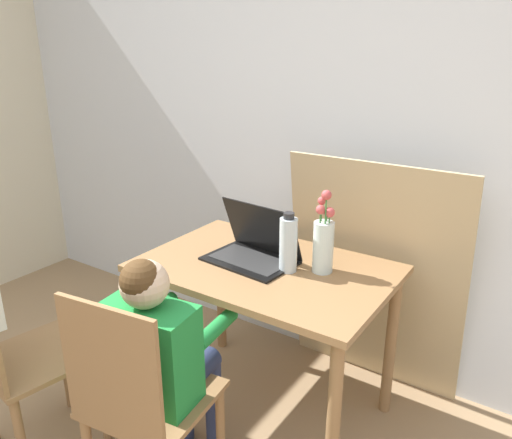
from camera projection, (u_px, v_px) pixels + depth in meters
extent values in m
cube|color=silver|center=(322.00, 126.00, 2.47)|extent=(6.40, 0.05, 2.50)
cube|color=olive|center=(266.00, 269.00, 2.14)|extent=(1.06, 0.70, 0.03)
cylinder|color=olive|center=(141.00, 340.00, 2.28)|extent=(0.05, 0.05, 0.71)
cylinder|color=olive|center=(333.00, 425.00, 1.78)|extent=(0.05, 0.05, 0.71)
cylinder|color=olive|center=(221.00, 290.00, 2.75)|extent=(0.05, 0.05, 0.71)
cylinder|color=olive|center=(391.00, 345.00, 2.24)|extent=(0.05, 0.05, 0.71)
cube|color=olive|center=(154.00, 398.00, 1.78)|extent=(0.45, 0.45, 0.02)
cube|color=olive|center=(111.00, 372.00, 1.54)|extent=(0.38, 0.07, 0.46)
cylinder|color=olive|center=(221.00, 433.00, 1.93)|extent=(0.04, 0.04, 0.43)
cylinder|color=olive|center=(150.00, 406.00, 2.07)|extent=(0.04, 0.04, 0.43)
cube|color=olive|center=(38.00, 356.00, 2.02)|extent=(0.46, 0.46, 0.02)
cylinder|color=olive|center=(104.00, 401.00, 2.10)|extent=(0.04, 0.04, 0.43)
cylinder|color=olive|center=(65.00, 367.00, 2.32)|extent=(0.04, 0.04, 0.43)
cube|color=#1E8438|center=(150.00, 353.00, 1.72)|extent=(0.35, 0.22, 0.36)
sphere|color=beige|center=(144.00, 284.00, 1.63)|extent=(0.17, 0.17, 0.17)
sphere|color=#4C3319|center=(141.00, 280.00, 1.61)|extent=(0.14, 0.14, 0.14)
cylinder|color=navy|center=(193.00, 376.00, 1.86)|extent=(0.12, 0.29, 0.09)
cylinder|color=navy|center=(161.00, 366.00, 1.92)|extent=(0.12, 0.29, 0.09)
cylinder|color=navy|center=(214.00, 405.00, 2.06)|extent=(0.08, 0.08, 0.45)
cylinder|color=navy|center=(184.00, 395.00, 2.12)|extent=(0.08, 0.08, 0.45)
cylinder|color=#1E8438|center=(216.00, 328.00, 1.83)|extent=(0.09, 0.25, 0.06)
cylinder|color=#1E8438|center=(155.00, 311.00, 1.95)|extent=(0.09, 0.25, 0.06)
cube|color=black|center=(250.00, 261.00, 2.17)|extent=(0.40, 0.29, 0.01)
cube|color=#2D2D2D|center=(250.00, 259.00, 2.17)|extent=(0.35, 0.21, 0.00)
cube|color=black|center=(262.00, 229.00, 2.19)|extent=(0.39, 0.13, 0.24)
cube|color=black|center=(262.00, 228.00, 2.19)|extent=(0.35, 0.11, 0.21)
cylinder|color=silver|center=(323.00, 247.00, 2.04)|extent=(0.09, 0.09, 0.22)
cylinder|color=#3D7A38|center=(328.00, 238.00, 2.02)|extent=(0.01, 0.01, 0.22)
sphere|color=#CC4C4C|center=(330.00, 212.00, 1.99)|extent=(0.04, 0.04, 0.04)
cylinder|color=#3D7A38|center=(326.00, 237.00, 2.04)|extent=(0.01, 0.01, 0.21)
sphere|color=#CC4C4C|center=(327.00, 212.00, 2.01)|extent=(0.03, 0.03, 0.03)
cylinder|color=#3D7A38|center=(321.00, 231.00, 2.04)|extent=(0.01, 0.01, 0.26)
sphere|color=#CC4C4C|center=(322.00, 201.00, 1.99)|extent=(0.03, 0.03, 0.03)
cylinder|color=#3D7A38|center=(319.00, 236.00, 2.02)|extent=(0.01, 0.01, 0.23)
sphere|color=#CC4C4C|center=(321.00, 210.00, 1.98)|extent=(0.04, 0.04, 0.04)
cylinder|color=#3D7A38|center=(325.00, 230.00, 2.00)|extent=(0.01, 0.01, 0.29)
sphere|color=#CC4C4C|center=(327.00, 195.00, 1.95)|extent=(0.04, 0.04, 0.04)
cylinder|color=silver|center=(288.00, 245.00, 2.05)|extent=(0.07, 0.07, 0.23)
cylinder|color=#262628|center=(289.00, 216.00, 2.00)|extent=(0.04, 0.04, 0.03)
cube|color=tan|center=(374.00, 277.00, 2.39)|extent=(0.86, 0.18, 1.16)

